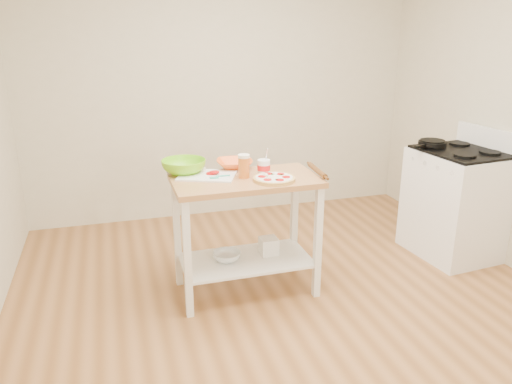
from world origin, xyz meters
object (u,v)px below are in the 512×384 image
object	(u,v)px
orange_bowl	(235,164)
rolling_pin	(317,171)
gas_stove	(455,203)
cutting_board	(207,175)
shelf_bin	(269,246)
prep_island	(246,212)
skillet	(432,143)
spatula	(219,177)
shelf_glass_bowl	(227,256)
knife	(180,170)
beer_pint	(244,166)
green_bowl	(184,167)
pizza	(274,178)
yogurt_tub	(264,167)

from	to	relation	value
orange_bowl	rolling_pin	world-z (taller)	orange_bowl
gas_stove	rolling_pin	world-z (taller)	gas_stove
cutting_board	shelf_bin	bearing A→B (deg)	12.08
prep_island	skillet	bearing A→B (deg)	9.78
spatula	prep_island	bearing A→B (deg)	-8.34
shelf_glass_bowl	shelf_bin	xyz separation A→B (m)	(0.34, 0.02, 0.03)
knife	rolling_pin	bearing A→B (deg)	-18.99
prep_island	beer_pint	distance (m)	0.34
green_bowl	shelf_bin	bearing A→B (deg)	-19.30
pizza	spatula	bearing A→B (deg)	157.10
cutting_board	beer_pint	bearing A→B (deg)	-1.75
rolling_pin	skillet	bearing A→B (deg)	15.65
pizza	shelf_bin	world-z (taller)	pizza
knife	yogurt_tub	size ratio (longest dim) A/B	1.34
spatula	knife	xyz separation A→B (m)	(-0.24, 0.24, 0.00)
spatula	beer_pint	distance (m)	0.19
rolling_pin	prep_island	bearing A→B (deg)	176.02
pizza	yogurt_tub	world-z (taller)	yogurt_tub
knife	orange_bowl	world-z (taller)	orange_bowl
prep_island	pizza	xyz separation A→B (m)	(0.18, -0.12, 0.27)
knife	orange_bowl	bearing A→B (deg)	-1.30
cutting_board	yogurt_tub	distance (m)	0.41
knife	shelf_bin	bearing A→B (deg)	-21.76
gas_stove	spatula	world-z (taller)	gas_stove
green_bowl	shelf_glass_bowl	xyz separation A→B (m)	(0.26, -0.23, -0.66)
rolling_pin	shelf_glass_bowl	bearing A→B (deg)	175.51
pizza	cutting_board	distance (m)	0.49
skillet	yogurt_tub	xyz separation A→B (m)	(-1.60, -0.27, -0.02)
yogurt_tub	shelf_glass_bowl	size ratio (longest dim) A/B	0.95
skillet	rolling_pin	bearing A→B (deg)	172.79
skillet	shelf_bin	xyz separation A→B (m)	(-1.56, -0.26, -0.65)
knife	prep_island	bearing A→B (deg)	-33.44
pizza	knife	world-z (taller)	pizza
prep_island	skillet	world-z (taller)	skillet
gas_stove	yogurt_tub	bearing A→B (deg)	177.36
green_bowl	prep_island	bearing A→B (deg)	-31.50
rolling_pin	knife	bearing A→B (deg)	162.51
beer_pint	skillet	bearing A→B (deg)	9.36
gas_stove	yogurt_tub	xyz separation A→B (m)	(-1.77, -0.09, 0.48)
spatula	shelf_bin	world-z (taller)	spatula
pizza	rolling_pin	distance (m)	0.37
cutting_board	orange_bowl	distance (m)	0.28
prep_island	beer_pint	bearing A→B (deg)	121.87
beer_pint	shelf_glass_bowl	distance (m)	0.71
green_bowl	beer_pint	size ratio (longest dim) A/B	1.92
cutting_board	beer_pint	world-z (taller)	beer_pint
shelf_glass_bowl	shelf_bin	world-z (taller)	shelf_bin
orange_bowl	green_bowl	size ratio (longest dim) A/B	0.84
gas_stove	pizza	world-z (taller)	gas_stove
prep_island	spatula	distance (m)	0.33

